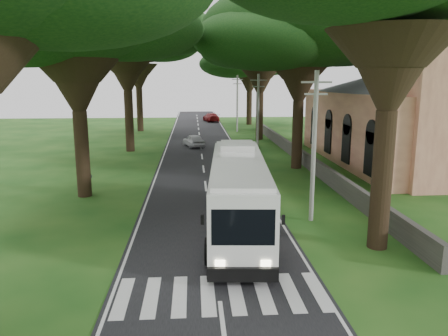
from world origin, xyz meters
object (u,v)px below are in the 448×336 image
pole_near (314,144)px  pedestrian (89,179)px  church (403,109)px  coach_bus (238,192)px  distant_car_c (211,117)px  distant_car_a (194,140)px  pole_mid (258,114)px  pole_far (237,103)px

pole_near → pedestrian: (-13.38, 6.70, -3.22)m
church → coach_bus: size_ratio=1.88×
church → pole_near: 19.88m
pole_near → distant_car_c: 55.41m
pole_near → pedestrian: 15.30m
distant_car_a → distant_car_c: size_ratio=0.79×
pole_mid → coach_bus: 21.72m
distant_car_c → pole_far: bearing=90.0°
pole_near → pole_mid: 20.00m
pole_mid → distant_car_c: pole_mid is taller
pole_mid → distant_car_c: (-3.09, 35.22, -3.40)m
pole_far → distant_car_a: 15.33m
church → distant_car_a: size_ratio=5.88×
church → pole_far: (-12.36, 24.45, -0.73)m
pole_far → pedestrian: pole_far is taller
pole_near → distant_car_c: size_ratio=1.54×
pole_mid → distant_car_c: size_ratio=1.54×
distant_car_a → pedestrian: pedestrian is taller
church → pole_near: bearing=-128.5°
church → distant_car_a: bearing=149.7°
pole_far → distant_car_c: bearing=101.5°
coach_bus → distant_car_c: bearing=93.4°
distant_car_a → pole_near: bearing=86.2°
pole_near → church: bearing=51.5°
church → coach_bus: 23.68m
pole_mid → pedestrian: (-13.38, -13.30, -3.22)m
distant_car_c → pedestrian: 49.59m
coach_bus → pole_mid: bearing=83.4°
distant_car_a → pole_far: bearing=-132.1°
coach_bus → distant_car_c: (1.02, 56.43, -1.22)m
pole_mid → distant_car_a: size_ratio=1.96×
pole_mid → coach_bus: bearing=-101.0°
distant_car_a → pole_mid: bearing=117.1°
coach_bus → distant_car_a: coach_bus is taller
pole_mid → distant_car_c: bearing=95.0°
pole_mid → distant_car_a: pole_mid is taller
pole_mid → coach_bus: pole_mid is taller
coach_bus → distant_car_a: size_ratio=3.13×
pole_mid → pedestrian: 19.14m
pole_mid → distant_car_a: bearing=134.3°
pole_far → pedestrian: 36.03m
coach_bus → pedestrian: (-9.27, 7.91, -1.04)m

